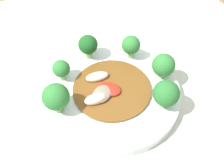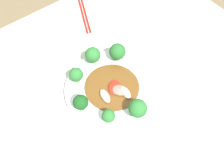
{
  "view_description": "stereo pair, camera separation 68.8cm",
  "coord_description": "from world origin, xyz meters",
  "px_view_note": "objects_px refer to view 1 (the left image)",
  "views": [
    {
      "loc": [
        0.28,
        -0.21,
        1.23
      ],
      "look_at": [
        -0.05,
        -0.04,
        0.79
      ],
      "focal_mm": 42.0,
      "sensor_mm": 36.0,
      "label": 1
    },
    {
      "loc": [
        -0.32,
        -0.4,
        1.49
      ],
      "look_at": [
        -0.05,
        -0.04,
        0.79
      ],
      "focal_mm": 42.0,
      "sensor_mm": 36.0,
      "label": 2
    }
  ],
  "objects_px": {
    "plate": "(112,93)",
    "broccoli_northwest": "(131,45)",
    "broccoli_northeast": "(166,94)",
    "stirfry_center": "(108,89)",
    "broccoli_south": "(56,97)",
    "broccoli_west": "(88,45)",
    "broccoli_southwest": "(61,69)",
    "broccoli_north": "(163,65)"
  },
  "relations": [
    {
      "from": "broccoli_southwest",
      "to": "broccoli_northwest",
      "type": "distance_m",
      "value": 0.18
    },
    {
      "from": "broccoli_northeast",
      "to": "stirfry_center",
      "type": "bearing_deg",
      "value": -133.74
    },
    {
      "from": "broccoli_north",
      "to": "stirfry_center",
      "type": "relative_size",
      "value": 0.35
    },
    {
      "from": "broccoli_north",
      "to": "broccoli_west",
      "type": "bearing_deg",
      "value": -136.62
    },
    {
      "from": "broccoli_west",
      "to": "broccoli_northeast",
      "type": "bearing_deg",
      "value": 22.35
    },
    {
      "from": "broccoli_southwest",
      "to": "broccoli_north",
      "type": "xyz_separation_m",
      "value": [
        0.09,
        0.21,
        0.0
      ]
    },
    {
      "from": "plate",
      "to": "broccoli_north",
      "type": "height_order",
      "value": "broccoli_north"
    },
    {
      "from": "broccoli_northwest",
      "to": "broccoli_south",
      "type": "bearing_deg",
      "value": -70.95
    },
    {
      "from": "broccoli_northeast",
      "to": "stirfry_center",
      "type": "xyz_separation_m",
      "value": [
        -0.09,
        -0.09,
        -0.03
      ]
    },
    {
      "from": "plate",
      "to": "broccoli_southwest",
      "type": "distance_m",
      "value": 0.13
    },
    {
      "from": "plate",
      "to": "stirfry_center",
      "type": "bearing_deg",
      "value": -93.8
    },
    {
      "from": "broccoli_northeast",
      "to": "broccoli_northwest",
      "type": "distance_m",
      "value": 0.16
    },
    {
      "from": "plate",
      "to": "broccoli_west",
      "type": "relative_size",
      "value": 4.83
    },
    {
      "from": "stirfry_center",
      "to": "plate",
      "type": "bearing_deg",
      "value": 86.2
    },
    {
      "from": "broccoli_west",
      "to": "broccoli_southwest",
      "type": "bearing_deg",
      "value": -64.17
    },
    {
      "from": "broccoli_south",
      "to": "broccoli_southwest",
      "type": "relative_size",
      "value": 1.35
    },
    {
      "from": "broccoli_southwest",
      "to": "plate",
      "type": "bearing_deg",
      "value": 47.23
    },
    {
      "from": "plate",
      "to": "broccoli_northeast",
      "type": "bearing_deg",
      "value": 43.23
    },
    {
      "from": "plate",
      "to": "broccoli_northwest",
      "type": "xyz_separation_m",
      "value": [
        -0.08,
        0.09,
        0.05
      ]
    },
    {
      "from": "broccoli_northeast",
      "to": "broccoli_north",
      "type": "bearing_deg",
      "value": 149.66
    },
    {
      "from": "broccoli_south",
      "to": "broccoli_west",
      "type": "relative_size",
      "value": 1.13
    },
    {
      "from": "broccoli_south",
      "to": "broccoli_north",
      "type": "xyz_separation_m",
      "value": [
        0.02,
        0.25,
        -0.01
      ]
    },
    {
      "from": "plate",
      "to": "broccoli_northwest",
      "type": "distance_m",
      "value": 0.13
    },
    {
      "from": "plate",
      "to": "broccoli_south",
      "type": "xyz_separation_m",
      "value": [
        -0.0,
        -0.12,
        0.06
      ]
    },
    {
      "from": "broccoli_northwest",
      "to": "plate",
      "type": "bearing_deg",
      "value": -49.6
    },
    {
      "from": "broccoli_north",
      "to": "broccoli_west",
      "type": "relative_size",
      "value": 0.97
    },
    {
      "from": "plate",
      "to": "broccoli_northeast",
      "type": "relative_size",
      "value": 4.58
    },
    {
      "from": "broccoli_south",
      "to": "broccoli_southwest",
      "type": "bearing_deg",
      "value": 154.74
    },
    {
      "from": "broccoli_northeast",
      "to": "broccoli_northwest",
      "type": "relative_size",
      "value": 1.1
    },
    {
      "from": "plate",
      "to": "broccoli_south",
      "type": "bearing_deg",
      "value": -90.88
    },
    {
      "from": "plate",
      "to": "broccoli_northwest",
      "type": "height_order",
      "value": "broccoli_northwest"
    },
    {
      "from": "broccoli_northeast",
      "to": "broccoli_south",
      "type": "bearing_deg",
      "value": -113.21
    },
    {
      "from": "broccoli_northeast",
      "to": "broccoli_southwest",
      "type": "distance_m",
      "value": 0.24
    },
    {
      "from": "broccoli_west",
      "to": "stirfry_center",
      "type": "bearing_deg",
      "value": -2.64
    },
    {
      "from": "stirfry_center",
      "to": "broccoli_northeast",
      "type": "bearing_deg",
      "value": 46.26
    },
    {
      "from": "plate",
      "to": "broccoli_southwest",
      "type": "height_order",
      "value": "broccoli_southwest"
    },
    {
      "from": "plate",
      "to": "broccoli_northeast",
      "type": "height_order",
      "value": "broccoli_northeast"
    },
    {
      "from": "broccoli_south",
      "to": "broccoli_southwest",
      "type": "xyz_separation_m",
      "value": [
        -0.08,
        0.04,
        -0.01
      ]
    },
    {
      "from": "broccoli_northwest",
      "to": "broccoli_north",
      "type": "bearing_deg",
      "value": 21.12
    },
    {
      "from": "broccoli_north",
      "to": "broccoli_northwest",
      "type": "xyz_separation_m",
      "value": [
        -0.09,
        -0.03,
        0.0
      ]
    },
    {
      "from": "broccoli_north",
      "to": "broccoli_northwest",
      "type": "bearing_deg",
      "value": -158.88
    },
    {
      "from": "broccoli_northwest",
      "to": "stirfry_center",
      "type": "height_order",
      "value": "broccoli_northwest"
    }
  ]
}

